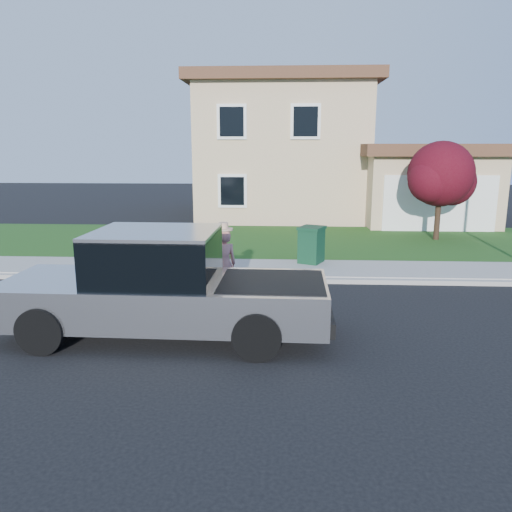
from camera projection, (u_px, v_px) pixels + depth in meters
The scene contains 9 objects.
ground at pixel (279, 319), 10.39m from camera, with size 80.00×80.00×0.00m, color black.
curb at pixel (318, 281), 13.15m from camera, with size 40.00×0.20×0.12m, color gray.
sidewalk at pixel (315, 270), 14.22m from camera, with size 40.00×2.00×0.15m, color gray.
lawn at pixel (308, 242), 18.62m from camera, with size 40.00×7.00×0.10m, color #144918.
house at pixel (308, 154), 25.63m from camera, with size 14.00×11.30×6.85m.
pickup_truck at pixel (164, 288), 9.27m from camera, with size 6.19×2.43×2.02m.
woman at pixel (224, 263), 11.63m from camera, with size 0.71×0.59×1.81m.
ornamental_tree at pixel (442, 177), 18.38m from camera, with size 2.66×2.40×3.65m.
trash_bin at pixel (311, 244), 14.74m from camera, with size 0.92×0.96×1.08m.
Camera 1 is at (0.06, -9.89, 3.49)m, focal length 35.00 mm.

